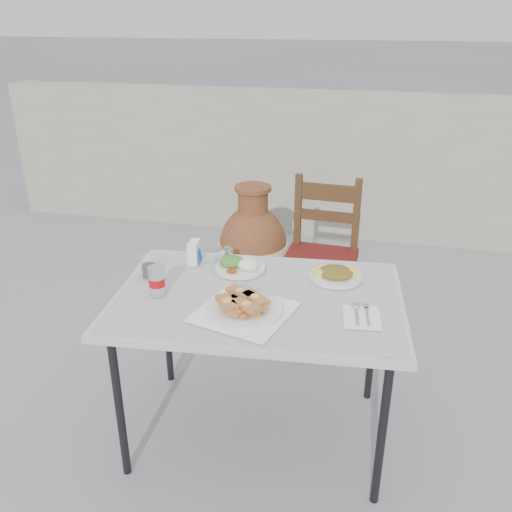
% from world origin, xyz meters
% --- Properties ---
extents(ground, '(80.00, 80.00, 0.00)m').
position_xyz_m(ground, '(0.00, 0.00, 0.00)').
color(ground, slate).
rests_on(ground, ground).
extents(cafe_table, '(1.24, 0.90, 0.72)m').
position_xyz_m(cafe_table, '(-0.13, -0.09, 0.67)').
color(cafe_table, black).
rests_on(cafe_table, ground).
extents(pide_plate, '(0.41, 0.41, 0.07)m').
position_xyz_m(pide_plate, '(-0.15, -0.24, 0.75)').
color(pide_plate, white).
rests_on(pide_plate, cafe_table).
extents(salad_rice_plate, '(0.23, 0.23, 0.06)m').
position_xyz_m(salad_rice_plate, '(-0.27, 0.13, 0.74)').
color(salad_rice_plate, silver).
rests_on(salad_rice_plate, cafe_table).
extents(salad_chopped_plate, '(0.23, 0.23, 0.05)m').
position_xyz_m(salad_chopped_plate, '(0.17, 0.14, 0.74)').
color(salad_chopped_plate, silver).
rests_on(salad_chopped_plate, cafe_table).
extents(soda_can, '(0.07, 0.07, 0.12)m').
position_xyz_m(soda_can, '(-0.53, -0.18, 0.78)').
color(soda_can, silver).
rests_on(soda_can, cafe_table).
extents(cola_glass, '(0.07, 0.07, 0.09)m').
position_xyz_m(cola_glass, '(-0.63, -0.03, 0.76)').
color(cola_glass, white).
rests_on(cola_glass, cafe_table).
extents(napkin_holder, '(0.06, 0.09, 0.11)m').
position_xyz_m(napkin_holder, '(-0.49, 0.15, 0.77)').
color(napkin_holder, white).
rests_on(napkin_holder, cafe_table).
extents(condiment_caddy, '(0.11, 0.09, 0.07)m').
position_xyz_m(condiment_caddy, '(-0.35, 0.20, 0.74)').
color(condiment_caddy, silver).
rests_on(condiment_caddy, cafe_table).
extents(cutlery_napkin, '(0.16, 0.20, 0.01)m').
position_xyz_m(cutlery_napkin, '(0.29, -0.16, 0.72)').
color(cutlery_napkin, white).
rests_on(cutlery_napkin, cafe_table).
extents(chair, '(0.43, 0.43, 0.92)m').
position_xyz_m(chair, '(0.02, 0.90, 0.47)').
color(chair, '#321D0D').
rests_on(chair, ground).
extents(terracotta_urn, '(0.45, 0.45, 0.79)m').
position_xyz_m(terracotta_urn, '(-0.45, 1.16, 0.37)').
color(terracotta_urn, brown).
rests_on(terracotta_urn, ground).
extents(back_wall, '(6.00, 0.25, 1.20)m').
position_xyz_m(back_wall, '(0.00, 2.50, 0.60)').
color(back_wall, gray).
rests_on(back_wall, ground).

